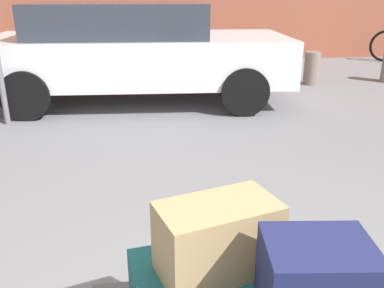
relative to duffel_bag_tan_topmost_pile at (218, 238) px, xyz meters
The scene contains 3 objects.
duffel_bag_tan_topmost_pile is the anchor object (origin of this frame).
parked_car 4.90m from the duffel_bag_tan_topmost_pile, 93.11° to the left, with size 4.41×2.15×1.42m.
bollard_kerb_near 6.31m from the duffel_bag_tan_topmost_pile, 63.44° to the left, with size 0.27×0.27×0.57m, color #72665B.
Camera 1 is at (-0.33, -1.19, 1.60)m, focal length 38.55 mm.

